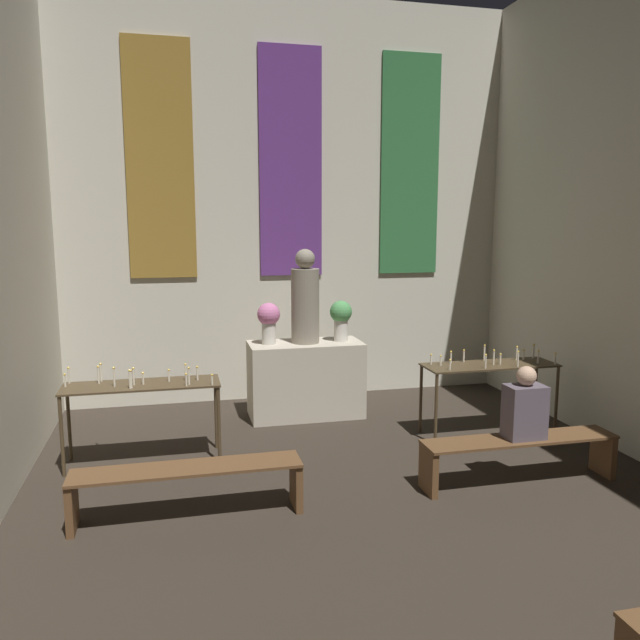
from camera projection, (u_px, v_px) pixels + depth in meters
name	position (u px, v px, depth m)	size (l,w,h in m)	color
wall_back	(290.00, 202.00, 8.47)	(6.29, 0.16, 5.36)	beige
altar	(305.00, 379.00, 7.87)	(1.41, 0.66, 0.95)	#BCB29E
statue	(305.00, 301.00, 7.71)	(0.35, 0.35, 1.17)	gray
flower_vase_left	(269.00, 319.00, 7.64)	(0.28, 0.28, 0.51)	beige
flower_vase_right	(341.00, 317.00, 7.85)	(0.28, 0.28, 0.51)	beige
candle_rack_left	(142.00, 392.00, 6.30)	(1.55, 0.49, 1.02)	#473823
candle_rack_right	(490.00, 372.00, 7.18)	(1.55, 0.49, 1.01)	#473823
pew_back_left	(188.00, 481.00, 5.15)	(1.88, 0.36, 0.44)	brown
pew_back_right	(519.00, 450.00, 5.83)	(1.88, 0.36, 0.44)	brown
person_seated	(525.00, 407.00, 5.78)	(0.36, 0.24, 0.68)	#564C56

